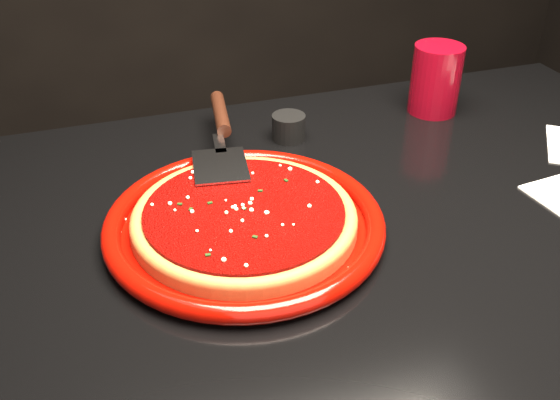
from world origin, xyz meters
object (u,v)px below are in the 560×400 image
Objects in this scene: plate at (245,223)px; pizza_server at (222,135)px; cup at (436,79)px; table at (352,383)px; ramekin at (289,127)px.

plate is 0.20m from pizza_server.
cup reaches higher than pizza_server.
cup is at bearing 30.89° from plate.
plate is at bearing -149.11° from cup.
ramekin reaches higher than table.
pizza_server is 0.13m from ramekin.
cup reaches higher than table.
plate is 0.28m from ramekin.
table is 3.18× the size of plate.
plate is 1.13× the size of pizza_server.
pizza_server is 2.68× the size of cup.
table is at bearing 0.39° from plate.
pizza_server is at bearing -171.59° from cup.
table is at bearing -133.89° from cup.
table is at bearing -80.10° from ramekin.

